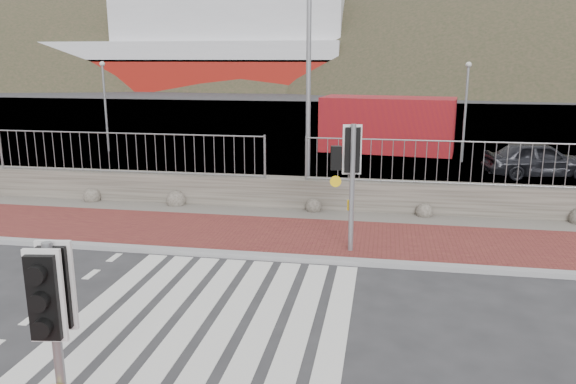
% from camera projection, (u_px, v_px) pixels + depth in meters
% --- Properties ---
extents(ground, '(220.00, 220.00, 0.00)m').
position_uv_depth(ground, '(211.00, 319.00, 9.44)').
color(ground, '#28282B').
rests_on(ground, ground).
extents(sidewalk_far, '(40.00, 3.00, 0.08)m').
position_uv_depth(sidewalk_far, '(266.00, 236.00, 13.74)').
color(sidewalk_far, brown).
rests_on(sidewalk_far, ground).
extents(kerb_far, '(40.00, 0.25, 0.12)m').
position_uv_depth(kerb_far, '(252.00, 256.00, 12.30)').
color(kerb_far, gray).
rests_on(kerb_far, ground).
extents(zebra_crossing, '(4.62, 5.60, 0.01)m').
position_uv_depth(zebra_crossing, '(211.00, 319.00, 9.44)').
color(zebra_crossing, silver).
rests_on(zebra_crossing, ground).
extents(gravel_strip, '(40.00, 1.50, 0.06)m').
position_uv_depth(gravel_strip, '(281.00, 214.00, 15.66)').
color(gravel_strip, '#59544C').
rests_on(gravel_strip, ground).
extents(stone_wall, '(40.00, 0.60, 0.90)m').
position_uv_depth(stone_wall, '(286.00, 193.00, 16.33)').
color(stone_wall, '#4C473E').
rests_on(stone_wall, ground).
extents(railing, '(18.07, 0.07, 1.22)m').
position_uv_depth(railing, '(285.00, 147.00, 15.86)').
color(railing, gray).
rests_on(railing, stone_wall).
extents(quay, '(120.00, 40.00, 0.50)m').
position_uv_depth(quay, '(342.00, 126.00, 36.17)').
color(quay, '#4C4C4F').
rests_on(quay, ground).
extents(water, '(220.00, 50.00, 0.05)m').
position_uv_depth(water, '(364.00, 93.00, 69.69)').
color(water, '#3F4C54').
rests_on(water, ground).
extents(ferry, '(50.00, 16.00, 20.00)m').
position_uv_depth(ferry, '(187.00, 49.00, 77.33)').
color(ferry, maroon).
rests_on(ferry, ground).
extents(hills_backdrop, '(254.00, 90.00, 100.00)m').
position_uv_depth(hills_backdrop, '(405.00, 218.00, 97.91)').
color(hills_backdrop, '#282E1C').
rests_on(hills_backdrop, ground).
extents(traffic_signal_near, '(0.39, 0.27, 2.55)m').
position_uv_depth(traffic_signal_near, '(54.00, 310.00, 5.60)').
color(traffic_signal_near, gray).
rests_on(traffic_signal_near, ground).
extents(traffic_signal_far, '(0.71, 0.35, 2.91)m').
position_uv_depth(traffic_signal_far, '(351.00, 161.00, 12.12)').
color(traffic_signal_far, gray).
rests_on(traffic_signal_far, ground).
extents(streetlight, '(1.67, 0.61, 8.03)m').
position_uv_depth(streetlight, '(313.00, 49.00, 16.07)').
color(streetlight, gray).
rests_on(streetlight, ground).
extents(shipping_container, '(6.30, 3.30, 2.51)m').
position_uv_depth(shipping_container, '(388.00, 124.00, 26.07)').
color(shipping_container, '#9F1811').
rests_on(shipping_container, ground).
extents(car_a, '(4.05, 2.13, 1.31)m').
position_uv_depth(car_a, '(539.00, 159.00, 20.55)').
color(car_a, black).
rests_on(car_a, ground).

